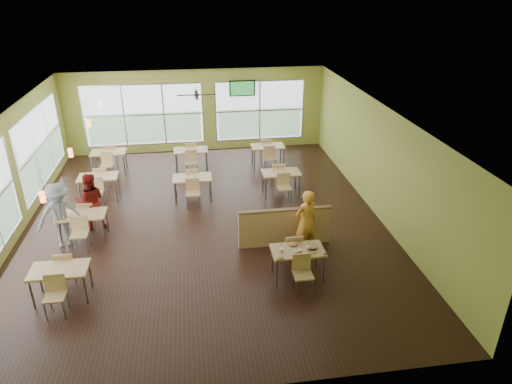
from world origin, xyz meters
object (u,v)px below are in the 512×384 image
main_table (298,254)px  man_plaid (306,222)px  food_basket (312,247)px  half_wall_divider (285,227)px

main_table → man_plaid: bearing=67.3°
man_plaid → food_basket: man_plaid is taller
main_table → man_plaid: man_plaid is taller
half_wall_divider → food_basket: half_wall_divider is taller
main_table → half_wall_divider: half_wall_divider is taller
main_table → man_plaid: 1.18m
main_table → half_wall_divider: bearing=90.0°
main_table → food_basket: main_table is taller
food_basket → man_plaid: bearing=83.8°
main_table → half_wall_divider: 1.45m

